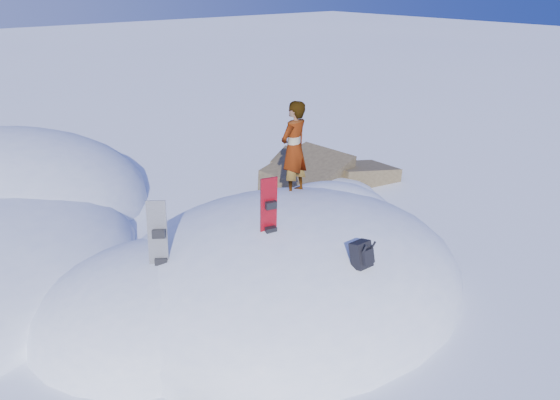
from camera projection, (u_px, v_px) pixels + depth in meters
ground at (286, 284)px, 10.10m from camera, size 120.00×120.00×0.00m
snow_mound at (271, 282)px, 10.17m from camera, size 8.00×6.00×3.00m
rock_outcrop at (321, 191)px, 14.42m from camera, size 4.68×4.41×1.68m
snowboard_red at (269, 220)px, 8.81m from camera, size 0.30×0.22×1.51m
snowboard_dark at (159, 250)px, 8.55m from camera, size 0.43×0.44×1.61m
backpack at (362, 255)px, 8.27m from camera, size 0.30×0.35×0.48m
person at (294, 149)px, 10.50m from camera, size 0.76×0.59×1.85m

